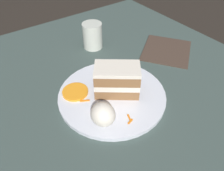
# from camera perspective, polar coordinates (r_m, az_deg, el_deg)

# --- Properties ---
(ground_plane) EXTENTS (6.00, 6.00, 0.00)m
(ground_plane) POSITION_cam_1_polar(r_m,az_deg,el_deg) (0.66, 0.94, -2.21)
(ground_plane) COLOR black
(ground_plane) RESTS_ON ground
(dining_table) EXTENTS (1.05, 0.96, 0.02)m
(dining_table) POSITION_cam_1_polar(r_m,az_deg,el_deg) (0.65, 0.95, -1.56)
(dining_table) COLOR #384742
(dining_table) RESTS_ON ground
(plate) EXTENTS (0.30, 0.30, 0.01)m
(plate) POSITION_cam_1_polar(r_m,az_deg,el_deg) (0.62, 0.00, -2.48)
(plate) COLOR silver
(plate) RESTS_ON dining_table
(cake_slice) EXTENTS (0.13, 0.14, 0.09)m
(cake_slice) POSITION_cam_1_polar(r_m,az_deg,el_deg) (0.59, 1.31, 1.49)
(cake_slice) COLOR brown
(cake_slice) RESTS_ON plate
(cream_dollop) EXTENTS (0.06, 0.06, 0.06)m
(cream_dollop) POSITION_cam_1_polar(r_m,az_deg,el_deg) (0.52, -2.40, -7.50)
(cream_dollop) COLOR silver
(cream_dollop) RESTS_ON plate
(orange_garnish) EXTENTS (0.07, 0.07, 0.01)m
(orange_garnish) POSITION_cam_1_polar(r_m,az_deg,el_deg) (0.62, -9.58, -1.62)
(orange_garnish) COLOR orange
(orange_garnish) RESTS_ON plate
(carrot_shreds_scatter) EXTENTS (0.21, 0.17, 0.00)m
(carrot_shreds_scatter) POSITION_cam_1_polar(r_m,az_deg,el_deg) (0.60, -0.40, -3.04)
(carrot_shreds_scatter) COLOR orange
(carrot_shreds_scatter) RESTS_ON plate
(drinking_glass) EXTENTS (0.07, 0.07, 0.09)m
(drinking_glass) POSITION_cam_1_polar(r_m,az_deg,el_deg) (0.81, -5.08, 12.46)
(drinking_glass) COLOR beige
(drinking_glass) RESTS_ON dining_table
(menu_card) EXTENTS (0.24, 0.24, 0.00)m
(menu_card) POSITION_cam_1_polar(r_m,az_deg,el_deg) (0.83, 14.04, 8.88)
(menu_card) COLOR #423328
(menu_card) RESTS_ON dining_table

